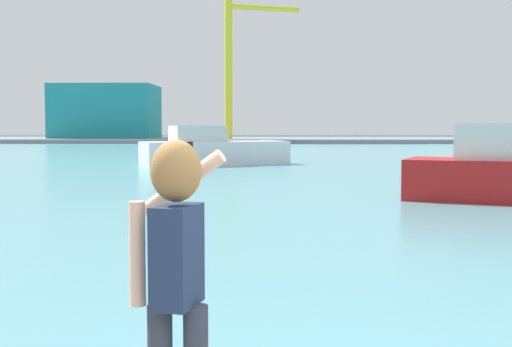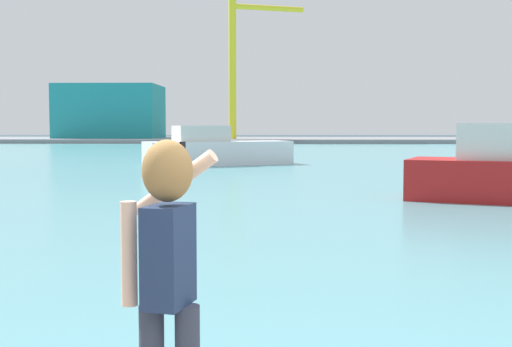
{
  "view_description": "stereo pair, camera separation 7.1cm",
  "coord_description": "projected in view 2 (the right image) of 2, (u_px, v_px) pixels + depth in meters",
  "views": [
    {
      "loc": [
        -0.43,
        -3.26,
        2.31
      ],
      "look_at": [
        -0.65,
        7.79,
        1.53
      ],
      "focal_mm": 48.23,
      "sensor_mm": 36.0,
      "label": 1
    },
    {
      "loc": [
        -0.35,
        -3.26,
        2.31
      ],
      "look_at": [
        -0.65,
        7.79,
        1.53
      ],
      "focal_mm": 48.23,
      "sensor_mm": 36.0,
      "label": 2
    }
  ],
  "objects": [
    {
      "name": "boat_moored",
      "position": [
        216.0,
        150.0,
        39.68
      ],
      "size": [
        8.73,
        5.75,
        2.27
      ],
      "rotation": [
        0.0,
        0.0,
        0.42
      ],
      "color": "white",
      "rests_on": "harbor_water"
    },
    {
      "name": "warehouse_left",
      "position": [
        111.0,
        112.0,
        96.34
      ],
      "size": [
        13.72,
        11.21,
        7.37
      ],
      "primitive_type": "cube",
      "color": "teal",
      "rests_on": "far_shore_dock"
    },
    {
      "name": "ground_plane",
      "position": [
        279.0,
        155.0,
        53.26
      ],
      "size": [
        220.0,
        220.0,
        0.0
      ],
      "primitive_type": "plane",
      "color": "#334751"
    },
    {
      "name": "port_crane",
      "position": [
        240.0,
        57.0,
        89.88
      ],
      "size": [
        9.88,
        4.0,
        18.01
      ],
      "color": "yellow",
      "rests_on": "far_shore_dock"
    },
    {
      "name": "harbor_water",
      "position": [
        278.0,
        154.0,
        55.25
      ],
      "size": [
        140.0,
        100.0,
        0.02
      ],
      "primitive_type": "cube",
      "color": "#599EA8",
      "rests_on": "ground_plane"
    },
    {
      "name": "far_shore_dock",
      "position": [
        277.0,
        140.0,
        95.12
      ],
      "size": [
        140.0,
        20.0,
        0.54
      ],
      "primitive_type": "cube",
      "color": "gray",
      "rests_on": "ground_plane"
    },
    {
      "name": "person_photographer",
      "position": [
        167.0,
        262.0,
        3.79
      ],
      "size": [
        0.53,
        0.57,
        1.74
      ],
      "rotation": [
        0.0,
        0.0,
        1.32
      ],
      "color": "#2D3342",
      "rests_on": "quay_promenade"
    }
  ]
}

